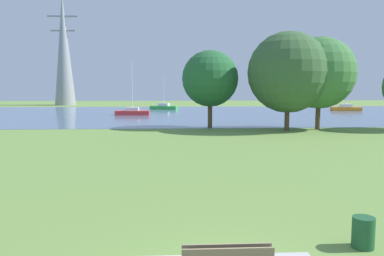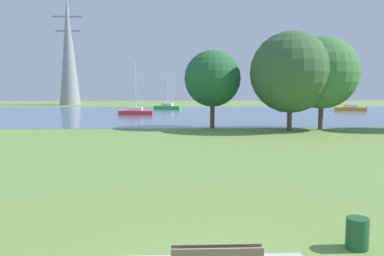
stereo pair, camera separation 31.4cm
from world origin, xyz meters
name	(u,v)px [view 2 (the right image)]	position (x,y,z in m)	size (l,w,h in m)	color
ground_plane	(187,140)	(0.00, 22.00, 0.00)	(160.00, 160.00, 0.00)	olive
litter_bin	(357,233)	(3.78, 2.01, 0.40)	(0.56, 0.56, 0.80)	#1E512D
water_surface	(182,114)	(0.00, 50.00, 0.01)	(140.00, 40.00, 0.02)	slate
sailboat_red	(136,112)	(-6.56, 47.91, 0.47)	(4.86, 1.69, 7.55)	red
sailboat_green	(168,107)	(-2.34, 61.14, 0.45)	(5.03, 2.85, 6.16)	green
sailboat_orange	(351,108)	(28.23, 55.88, 0.47)	(4.98, 2.27, 7.61)	orange
tree_west_near	(213,79)	(2.74, 30.50, 4.83)	(5.49, 5.49, 7.59)	brown
tree_west_far	(291,72)	(9.68, 28.01, 5.36)	(7.44, 7.44, 9.09)	brown
tree_east_near	(322,73)	(12.86, 28.66, 5.34)	(6.73, 6.73, 8.71)	brown
electricity_pylon	(69,50)	(-24.01, 78.29, 11.81)	(6.40, 4.40, 23.59)	gray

